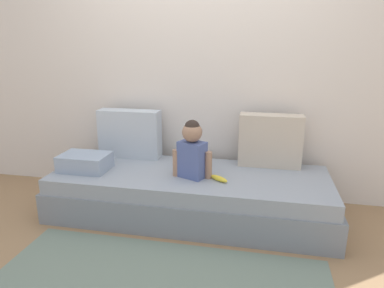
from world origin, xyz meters
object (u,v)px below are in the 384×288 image
(throw_pillow_right, at_px, (270,141))
(banana, at_px, (219,178))
(throw_pillow_left, at_px, (130,134))
(toddler, at_px, (192,149))
(folded_blanket, at_px, (85,162))
(couch, at_px, (190,194))

(throw_pillow_right, distance_m, banana, 0.62)
(throw_pillow_left, relative_size, toddler, 1.23)
(toddler, distance_m, folded_blanket, 0.93)
(toddler, height_order, folded_blanket, toddler)
(throw_pillow_left, bearing_deg, toddler, -30.39)
(throw_pillow_right, xyz_separation_m, toddler, (-0.60, -0.40, 0.00))
(throw_pillow_right, height_order, banana, throw_pillow_right)
(couch, xyz_separation_m, throw_pillow_left, (-0.64, 0.31, 0.41))
(couch, bearing_deg, folded_blanket, -173.30)
(throw_pillow_right, bearing_deg, throw_pillow_left, 180.00)
(couch, height_order, throw_pillow_right, throw_pillow_right)
(folded_blanket, bearing_deg, throw_pillow_right, 15.38)
(toddler, distance_m, banana, 0.31)
(couch, distance_m, throw_pillow_left, 0.82)
(throw_pillow_left, bearing_deg, couch, -26.22)
(couch, xyz_separation_m, toddler, (0.04, -0.08, 0.42))
(couch, distance_m, folded_blanket, 0.93)
(folded_blanket, bearing_deg, couch, 6.70)
(throw_pillow_left, height_order, banana, throw_pillow_left)
(couch, distance_m, banana, 0.36)
(throw_pillow_right, bearing_deg, toddler, -146.73)
(couch, bearing_deg, throw_pillow_left, 153.78)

